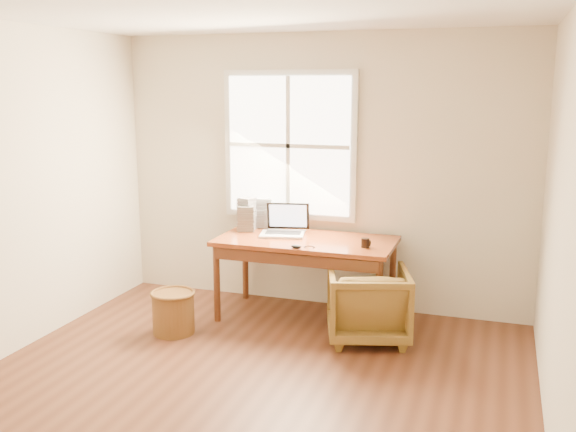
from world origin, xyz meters
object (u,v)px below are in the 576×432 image
(coffee_mug, at_px, (365,243))
(armchair, at_px, (368,304))
(desk, at_px, (306,241))
(wicker_stool, at_px, (173,313))
(cd_stack_a, at_px, (264,213))
(laptop, at_px, (282,220))

(coffee_mug, bearing_deg, armchair, -50.21)
(desk, height_order, wicker_stool, desk)
(desk, bearing_deg, cd_stack_a, 147.99)
(coffee_mug, xyz_separation_m, cd_stack_a, (-1.10, 0.47, 0.11))
(laptop, bearing_deg, coffee_mug, -25.06)
(armchair, xyz_separation_m, cd_stack_a, (-1.18, 0.66, 0.59))
(wicker_stool, height_order, laptop, laptop)
(coffee_mug, bearing_deg, desk, -174.87)
(armchair, distance_m, cd_stack_a, 1.47)
(desk, xyz_separation_m, laptop, (-0.25, 0.05, 0.17))
(armchair, height_order, cd_stack_a, cd_stack_a)
(armchair, distance_m, wicker_stool, 1.68)
(wicker_stool, bearing_deg, cd_stack_a, 67.07)
(wicker_stool, distance_m, laptop, 1.29)
(cd_stack_a, bearing_deg, coffee_mug, -22.88)
(armchair, distance_m, coffee_mug, 0.52)
(wicker_stool, relative_size, cd_stack_a, 1.22)
(armchair, bearing_deg, wicker_stool, -3.10)
(laptop, distance_m, coffee_mug, 0.85)
(coffee_mug, bearing_deg, wicker_stool, -141.02)
(armchair, relative_size, coffee_mug, 8.50)
(laptop, bearing_deg, cd_stack_a, 123.11)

